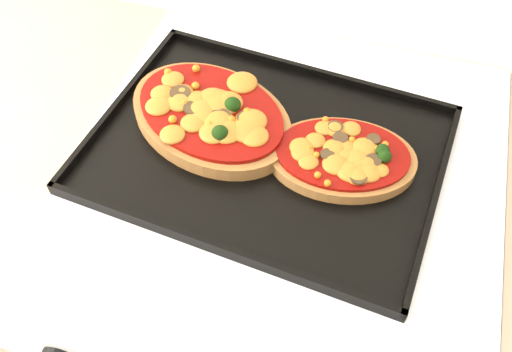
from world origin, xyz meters
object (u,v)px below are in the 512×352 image
(stove, at_px, (277,306))
(pizza_right, at_px, (342,156))
(baking_tray, at_px, (266,148))
(pizza_left, at_px, (211,114))

(stove, relative_size, pizza_right, 4.51)
(stove, bearing_deg, baking_tray, 163.73)
(baking_tray, xyz_separation_m, pizza_left, (-0.09, 0.03, 0.02))
(pizza_left, relative_size, pizza_right, 1.28)
(stove, height_order, baking_tray, baking_tray)
(stove, relative_size, pizza_left, 3.52)
(pizza_right, bearing_deg, baking_tray, -176.96)
(baking_tray, bearing_deg, pizza_right, 8.66)
(stove, height_order, pizza_left, pizza_left)
(baking_tray, relative_size, pizza_left, 1.86)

